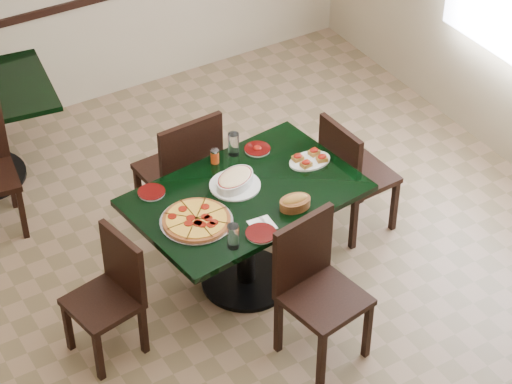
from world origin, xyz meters
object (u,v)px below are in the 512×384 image
main_table (246,215)px  bruschetta_platter (310,159)px  chair_far (183,168)px  chair_right (351,171)px  chair_left (112,290)px  pepperoni_pizza (196,220)px  bread_basket (295,202)px  lasagna_casserole (235,180)px  chair_near (315,282)px

main_table → bruschetta_platter: bruschetta_platter is taller
chair_far → chair_right: size_ratio=1.11×
main_table → chair_left: (-0.96, -0.08, -0.11)m
pepperoni_pizza → bread_basket: bearing=-17.3°
chair_far → bruschetta_platter: bearing=133.3°
main_table → chair_far: 0.65m
bread_basket → bruschetta_platter: 0.48m
main_table → bread_basket: bread_basket is taller
main_table → bread_basket: (0.18, -0.28, 0.22)m
bruschetta_platter → lasagna_casserole: bearing=-179.9°
chair_far → chair_left: (-0.86, -0.72, -0.10)m
main_table → chair_near: chair_near is taller
chair_far → main_table: bearing=95.7°
main_table → pepperoni_pizza: pepperoni_pizza is taller
chair_left → bread_basket: bread_basket is taller
chair_right → pepperoni_pizza: 1.33m
chair_far → chair_left: bearing=36.4°
main_table → bread_basket: size_ratio=7.19×
chair_far → lasagna_casserole: size_ratio=2.92×
main_table → bruschetta_platter: size_ratio=5.12×
pepperoni_pizza → bruschetta_platter: bruschetta_platter is taller
chair_far → chair_right: bearing=148.0°
pepperoni_pizza → bread_basket: bread_basket is taller
bruschetta_platter → chair_left: bearing=-171.7°
main_table → lasagna_casserole: bearing=97.5°
chair_near → pepperoni_pizza: chair_near is taller
main_table → chair_right: chair_right is taller
chair_far → chair_right: 1.13m
lasagna_casserole → bruschetta_platter: size_ratio=1.16×
chair_left → lasagna_casserole: size_ratio=2.42×
lasagna_casserole → bread_basket: (0.21, -0.37, -0.01)m
chair_left → lasagna_casserole: 1.01m
chair_right → bruschetta_platter: bearing=93.5°
chair_far → bread_basket: (0.29, -0.92, 0.23)m
chair_far → bruschetta_platter: chair_far is taller
bread_basket → chair_far: bearing=112.6°
chair_left → pepperoni_pizza: chair_left is taller
chair_near → pepperoni_pizza: (-0.46, 0.60, 0.24)m
chair_far → pepperoni_pizza: (-0.29, -0.74, 0.21)m
chair_right → lasagna_casserole: bearing=87.9°
chair_near → chair_left: 1.20m
chair_left → bruschetta_platter: chair_left is taller
main_table → bread_basket: bearing=-63.3°
bread_basket → main_table: bearing=128.9°
pepperoni_pizza → bread_basket: size_ratio=2.10×
chair_right → pepperoni_pizza: bearing=95.9°
pepperoni_pizza → bruschetta_platter: size_ratio=1.50×
chair_far → chair_left: 1.13m
chair_near → chair_far: bearing=87.6°
chair_far → chair_near: bearing=93.6°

